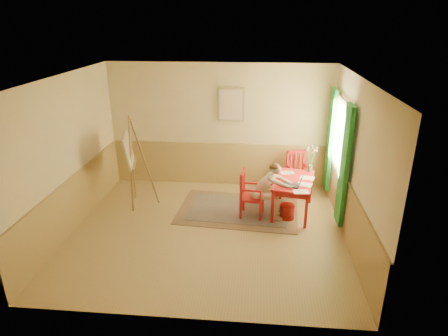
# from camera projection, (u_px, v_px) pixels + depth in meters

# --- Properties ---
(room) EXTENTS (5.04, 4.54, 2.84)m
(room) POSITION_uv_depth(u_px,v_px,m) (207.00, 160.00, 6.72)
(room) COLOR tan
(room) RESTS_ON ground
(wainscot) EXTENTS (5.00, 4.50, 1.00)m
(wainscot) POSITION_uv_depth(u_px,v_px,m) (213.00, 189.00, 7.78)
(wainscot) COLOR tan
(wainscot) RESTS_ON room
(window) EXTENTS (0.12, 2.01, 2.20)m
(window) POSITION_uv_depth(u_px,v_px,m) (338.00, 147.00, 7.55)
(window) COLOR white
(window) RESTS_ON room
(wall_portrait) EXTENTS (0.60, 0.05, 0.76)m
(wall_portrait) POSITION_uv_depth(u_px,v_px,m) (231.00, 105.00, 8.56)
(wall_portrait) COLOR tan
(wall_portrait) RESTS_ON room
(rug) EXTENTS (2.51, 1.76, 0.02)m
(rug) POSITION_uv_depth(u_px,v_px,m) (238.00, 210.00, 8.00)
(rug) COLOR #8C7251
(rug) RESTS_ON room
(table) EXTENTS (0.93, 1.31, 0.72)m
(table) POSITION_uv_depth(u_px,v_px,m) (294.00, 184.00, 7.68)
(table) COLOR red
(table) RESTS_ON room
(chair_left) EXTENTS (0.48, 0.46, 0.94)m
(chair_left) POSITION_uv_depth(u_px,v_px,m) (250.00, 194.00, 7.61)
(chair_left) COLOR red
(chair_left) RESTS_ON room
(chair_back) EXTENTS (0.53, 0.54, 0.97)m
(chair_back) POSITION_uv_depth(u_px,v_px,m) (297.00, 173.00, 8.59)
(chair_back) COLOR red
(chair_back) RESTS_ON room
(figure) EXTENTS (0.86, 0.41, 1.14)m
(figure) POSITION_uv_depth(u_px,v_px,m) (268.00, 188.00, 7.50)
(figure) COLOR #D3AD92
(figure) RESTS_ON room
(laptop) EXTENTS (0.43, 0.31, 0.23)m
(laptop) POSITION_uv_depth(u_px,v_px,m) (294.00, 184.00, 7.36)
(laptop) COLOR #1E2338
(laptop) RESTS_ON table
(papers) EXTENTS (0.69, 1.17, 0.00)m
(papers) POSITION_uv_depth(u_px,v_px,m) (300.00, 181.00, 7.57)
(papers) COLOR white
(papers) RESTS_ON table
(vase) EXTENTS (0.27, 0.25, 0.54)m
(vase) POSITION_uv_depth(u_px,v_px,m) (311.00, 160.00, 7.97)
(vase) COLOR #3F724C
(vase) RESTS_ON table
(wastebasket) EXTENTS (0.29, 0.29, 0.30)m
(wastebasket) POSITION_uv_depth(u_px,v_px,m) (287.00, 212.00, 7.61)
(wastebasket) COLOR #A11D1A
(wastebasket) RESTS_ON room
(easel) EXTENTS (0.72, 0.86, 1.93)m
(easel) POSITION_uv_depth(u_px,v_px,m) (130.00, 153.00, 7.85)
(easel) COLOR olive
(easel) RESTS_ON room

